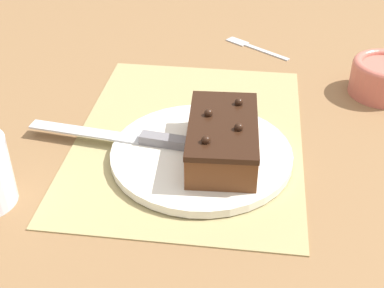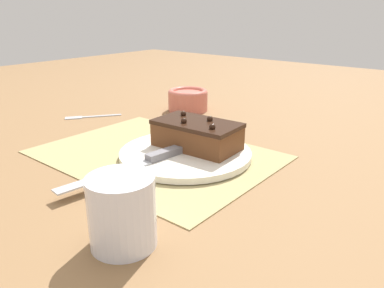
{
  "view_description": "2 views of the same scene",
  "coord_description": "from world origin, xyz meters",
  "px_view_note": "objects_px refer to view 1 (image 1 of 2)",
  "views": [
    {
      "loc": [
        -0.68,
        -0.09,
        0.46
      ],
      "look_at": [
        -0.05,
        -0.01,
        0.02
      ],
      "focal_mm": 50.0,
      "sensor_mm": 36.0,
      "label": 1
    },
    {
      "loc": [
        -0.5,
        0.5,
        0.28
      ],
      "look_at": [
        -0.07,
        -0.03,
        0.03
      ],
      "focal_mm": 35.0,
      "sensor_mm": 36.0,
      "label": 2
    }
  ],
  "objects_px": {
    "cake_plate": "(201,154)",
    "serving_knife": "(140,138)",
    "chocolate_cake": "(223,138)",
    "dessert_fork": "(252,46)"
  },
  "relations": [
    {
      "from": "cake_plate",
      "to": "serving_knife",
      "type": "xyz_separation_m",
      "value": [
        0.01,
        0.09,
        0.01
      ]
    },
    {
      "from": "cake_plate",
      "to": "serving_knife",
      "type": "bearing_deg",
      "value": 81.99
    },
    {
      "from": "cake_plate",
      "to": "chocolate_cake",
      "type": "bearing_deg",
      "value": -99.61
    },
    {
      "from": "chocolate_cake",
      "to": "dessert_fork",
      "type": "relative_size",
      "value": 1.33
    },
    {
      "from": "serving_knife",
      "to": "dessert_fork",
      "type": "xyz_separation_m",
      "value": [
        0.38,
        -0.15,
        -0.02
      ]
    },
    {
      "from": "chocolate_cake",
      "to": "dessert_fork",
      "type": "xyz_separation_m",
      "value": [
        0.4,
        -0.03,
        -0.04
      ]
    },
    {
      "from": "cake_plate",
      "to": "serving_knife",
      "type": "distance_m",
      "value": 0.09
    },
    {
      "from": "dessert_fork",
      "to": "chocolate_cake",
      "type": "bearing_deg",
      "value": -148.35
    },
    {
      "from": "cake_plate",
      "to": "chocolate_cake",
      "type": "relative_size",
      "value": 1.49
    },
    {
      "from": "cake_plate",
      "to": "serving_knife",
      "type": "height_order",
      "value": "serving_knife"
    }
  ]
}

